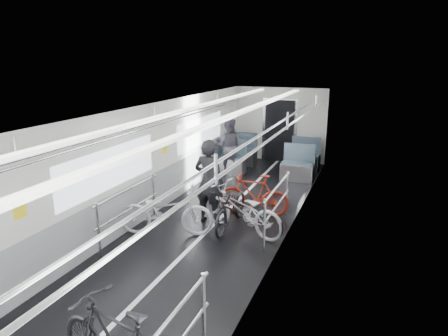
% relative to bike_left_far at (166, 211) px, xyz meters
% --- Properties ---
extents(car_shell, '(3.02, 14.01, 2.41)m').
position_rel_bike_left_far_xyz_m(car_shell, '(0.68, 1.23, 0.65)').
color(car_shell, black).
rests_on(car_shell, ground).
extents(bike_left_far, '(1.93, 1.15, 0.96)m').
position_rel_bike_left_far_xyz_m(bike_left_far, '(0.00, 0.00, 0.00)').
color(bike_left_far, '#ACADB1').
rests_on(bike_left_far, floor).
extents(bike_right_mid, '(1.94, 1.15, 0.96)m').
position_rel_bike_left_far_xyz_m(bike_right_mid, '(1.34, 0.57, 0.00)').
color(bike_right_mid, '#AFAFB4').
rests_on(bike_right_mid, floor).
extents(bike_right_far, '(1.56, 0.56, 0.92)m').
position_rel_bike_left_far_xyz_m(bike_right_far, '(1.28, 1.57, -0.02)').
color(bike_right_far, maroon).
rests_on(bike_right_far, floor).
extents(bike_aisle, '(0.59, 1.67, 0.88)m').
position_rel_bike_left_far_xyz_m(bike_aisle, '(1.06, 0.77, -0.04)').
color(bike_aisle, black).
rests_on(bike_aisle, floor).
extents(person_standing, '(0.66, 0.45, 1.76)m').
position_rel_bike_left_far_xyz_m(person_standing, '(0.54, 0.87, 0.40)').
color(person_standing, black).
rests_on(person_standing, floor).
extents(person_seated, '(0.90, 0.75, 1.65)m').
position_rel_bike_left_far_xyz_m(person_seated, '(-0.34, 4.39, 0.35)').
color(person_seated, '#333139').
rests_on(person_seated, floor).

